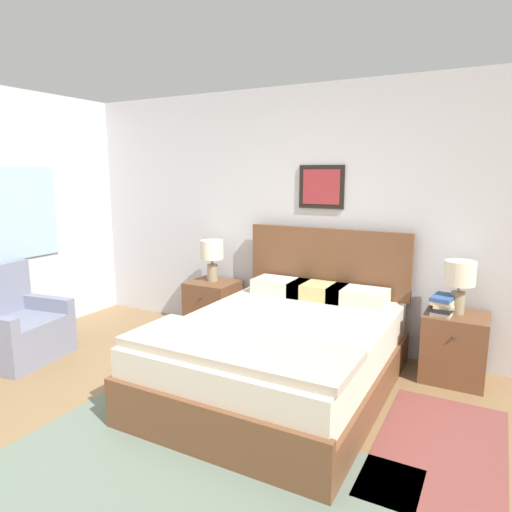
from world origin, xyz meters
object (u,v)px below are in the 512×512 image
at_px(armchair, 15,329).
at_px(nightstand_near_window, 213,307).
at_px(bed, 282,351).
at_px(nightstand_by_door, 455,347).
at_px(table_lamp_near_window, 212,253).
at_px(table_lamp_by_door, 459,278).

distance_m(armchair, nightstand_near_window, 1.95).
height_order(bed, armchair, bed).
xyz_separation_m(nightstand_by_door, table_lamp_near_window, (-2.47, 0.03, 0.60)).
xyz_separation_m(armchair, table_lamp_near_window, (1.23, 1.51, 0.60)).
height_order(bed, nightstand_near_window, bed).
height_order(bed, table_lamp_by_door, bed).
xyz_separation_m(bed, table_lamp_by_door, (1.22, 0.86, 0.57)).
height_order(armchair, table_lamp_by_door, table_lamp_by_door).
relative_size(armchair, nightstand_by_door, 1.53).
bearing_deg(armchair, nightstand_near_window, 131.38).
relative_size(armchair, nightstand_near_window, 1.53).
bearing_deg(bed, nightstand_near_window, 145.79).
xyz_separation_m(bed, nightstand_by_door, (1.23, 0.83, -0.03)).
height_order(armchair, table_lamp_near_window, table_lamp_near_window).
distance_m(nightstand_near_window, nightstand_by_door, 2.46).
relative_size(nightstand_near_window, table_lamp_by_door, 1.29).
distance_m(bed, nightstand_by_door, 1.48).
distance_m(armchair, table_lamp_near_window, 2.04).
distance_m(nightstand_by_door, table_lamp_by_door, 0.60).
height_order(nightstand_near_window, table_lamp_near_window, table_lamp_near_window).
bearing_deg(bed, nightstand_by_door, 34.21).
distance_m(nightstand_by_door, table_lamp_near_window, 2.55).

